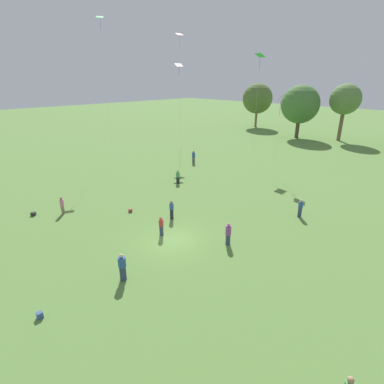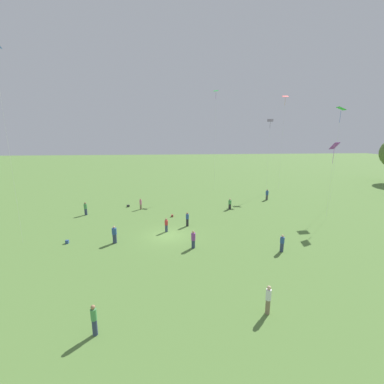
{
  "view_description": "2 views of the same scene",
  "coord_description": "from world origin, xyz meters",
  "px_view_note": "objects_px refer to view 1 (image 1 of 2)",
  "views": [
    {
      "loc": [
        15.22,
        -13.1,
        11.54
      ],
      "look_at": [
        2.4,
        -0.31,
        4.6
      ],
      "focal_mm": 28.0,
      "sensor_mm": 36.0,
      "label": 1
    },
    {
      "loc": [
        26.32,
        0.16,
        10.64
      ],
      "look_at": [
        -3.35,
        2.91,
        4.03
      ],
      "focal_mm": 24.0,
      "sensor_mm": 36.0,
      "label": 2
    }
  ],
  "objects_px": {
    "person_3": "(161,226)",
    "person_8": "(300,208)",
    "kite_8": "(260,59)",
    "picnic_bag_0": "(130,210)",
    "kite_6": "(179,39)",
    "picnic_bag_1": "(33,214)",
    "person_2": "(178,177)",
    "kite_4": "(281,100)",
    "person_7": "(228,234)",
    "person_5": "(194,157)",
    "person_10": "(62,205)",
    "kite_9": "(179,69)",
    "picnic_bag_2": "(40,315)",
    "person_4": "(172,210)",
    "kite_3": "(101,27)",
    "person_0": "(122,267)"
  },
  "relations": [
    {
      "from": "picnic_bag_0",
      "to": "picnic_bag_1",
      "type": "relative_size",
      "value": 0.6
    },
    {
      "from": "person_2",
      "to": "picnic_bag_1",
      "type": "distance_m",
      "value": 15.32
    },
    {
      "from": "person_3",
      "to": "person_8",
      "type": "bearing_deg",
      "value": 16.45
    },
    {
      "from": "person_3",
      "to": "person_8",
      "type": "xyz_separation_m",
      "value": [
        6.06,
        10.75,
        0.03
      ]
    },
    {
      "from": "person_10",
      "to": "person_5",
      "type": "bearing_deg",
      "value": 85.84
    },
    {
      "from": "kite_9",
      "to": "picnic_bag_2",
      "type": "relative_size",
      "value": 38.83
    },
    {
      "from": "person_7",
      "to": "kite_6",
      "type": "height_order",
      "value": "kite_6"
    },
    {
      "from": "person_5",
      "to": "person_0",
      "type": "bearing_deg",
      "value": -51.49
    },
    {
      "from": "person_3",
      "to": "person_7",
      "type": "relative_size",
      "value": 0.91
    },
    {
      "from": "kite_3",
      "to": "kite_4",
      "type": "height_order",
      "value": "kite_3"
    },
    {
      "from": "person_5",
      "to": "person_10",
      "type": "height_order",
      "value": "person_5"
    },
    {
      "from": "kite_3",
      "to": "picnic_bag_2",
      "type": "distance_m",
      "value": 36.31
    },
    {
      "from": "person_2",
      "to": "person_3",
      "type": "relative_size",
      "value": 1.01
    },
    {
      "from": "person_10",
      "to": "picnic_bag_1",
      "type": "xyz_separation_m",
      "value": [
        -1.5,
        -2.06,
        -0.67
      ]
    },
    {
      "from": "picnic_bag_1",
      "to": "picnic_bag_0",
      "type": "bearing_deg",
      "value": 50.21
    },
    {
      "from": "person_5",
      "to": "picnic_bag_2",
      "type": "height_order",
      "value": "person_5"
    },
    {
      "from": "person_7",
      "to": "person_8",
      "type": "bearing_deg",
      "value": 27.22
    },
    {
      "from": "person_4",
      "to": "picnic_bag_1",
      "type": "relative_size",
      "value": 3.6
    },
    {
      "from": "person_0",
      "to": "kite_9",
      "type": "bearing_deg",
      "value": -158.42
    },
    {
      "from": "person_3",
      "to": "kite_8",
      "type": "distance_m",
      "value": 29.55
    },
    {
      "from": "person_10",
      "to": "kite_8",
      "type": "relative_size",
      "value": 0.11
    },
    {
      "from": "person_0",
      "to": "person_7",
      "type": "bearing_deg",
      "value": 147.14
    },
    {
      "from": "picnic_bag_2",
      "to": "person_0",
      "type": "bearing_deg",
      "value": 86.01
    },
    {
      "from": "kite_9",
      "to": "person_4",
      "type": "bearing_deg",
      "value": -67.72
    },
    {
      "from": "person_2",
      "to": "kite_4",
      "type": "xyz_separation_m",
      "value": [
        5.93,
        11.17,
        8.33
      ]
    },
    {
      "from": "person_10",
      "to": "kite_9",
      "type": "xyz_separation_m",
      "value": [
        -8.24,
        22.08,
        11.9
      ]
    },
    {
      "from": "person_2",
      "to": "kite_6",
      "type": "relative_size",
      "value": 0.09
    },
    {
      "from": "person_10",
      "to": "person_0",
      "type": "bearing_deg",
      "value": -21.1
    },
    {
      "from": "person_3",
      "to": "person_10",
      "type": "xyz_separation_m",
      "value": [
        -9.36,
        -3.78,
        0.02
      ]
    },
    {
      "from": "person_0",
      "to": "person_2",
      "type": "relative_size",
      "value": 1.13
    },
    {
      "from": "person_8",
      "to": "picnic_bag_2",
      "type": "height_order",
      "value": "person_8"
    },
    {
      "from": "kite_9",
      "to": "person_2",
      "type": "bearing_deg",
      "value": -67.0
    },
    {
      "from": "person_2",
      "to": "person_5",
      "type": "xyz_separation_m",
      "value": [
        -4.9,
        7.52,
        0.1
      ]
    },
    {
      "from": "person_10",
      "to": "kite_8",
      "type": "height_order",
      "value": "kite_8"
    },
    {
      "from": "person_10",
      "to": "kite_4",
      "type": "xyz_separation_m",
      "value": [
        7.08,
        24.19,
        8.29
      ]
    },
    {
      "from": "kite_8",
      "to": "picnic_bag_0",
      "type": "distance_m",
      "value": 28.11
    },
    {
      "from": "picnic_bag_0",
      "to": "picnic_bag_1",
      "type": "distance_m",
      "value": 8.56
    },
    {
      "from": "picnic_bag_1",
      "to": "person_7",
      "type": "bearing_deg",
      "value": 28.76
    },
    {
      "from": "person_5",
      "to": "picnic_bag_1",
      "type": "relative_size",
      "value": 3.78
    },
    {
      "from": "person_4",
      "to": "person_10",
      "type": "relative_size",
      "value": 1.06
    },
    {
      "from": "person_3",
      "to": "kite_3",
      "type": "xyz_separation_m",
      "value": [
        -22.88,
        9.53,
        16.85
      ]
    },
    {
      "from": "kite_4",
      "to": "person_5",
      "type": "bearing_deg",
      "value": -52.0
    },
    {
      "from": "kite_6",
      "to": "picnic_bag_0",
      "type": "height_order",
      "value": "kite_6"
    },
    {
      "from": "person_8",
      "to": "kite_4",
      "type": "xyz_separation_m",
      "value": [
        -8.33,
        9.66,
        8.29
      ]
    },
    {
      "from": "person_4",
      "to": "person_8",
      "type": "height_order",
      "value": "person_4"
    },
    {
      "from": "kite_3",
      "to": "picnic_bag_0",
      "type": "bearing_deg",
      "value": -42.02
    },
    {
      "from": "kite_8",
      "to": "person_7",
      "type": "bearing_deg",
      "value": 175.89
    },
    {
      "from": "person_0",
      "to": "person_2",
      "type": "bearing_deg",
      "value": -162.24
    },
    {
      "from": "person_5",
      "to": "person_8",
      "type": "relative_size",
      "value": 1.08
    },
    {
      "from": "kite_6",
      "to": "kite_3",
      "type": "bearing_deg",
      "value": -126.14
    }
  ]
}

